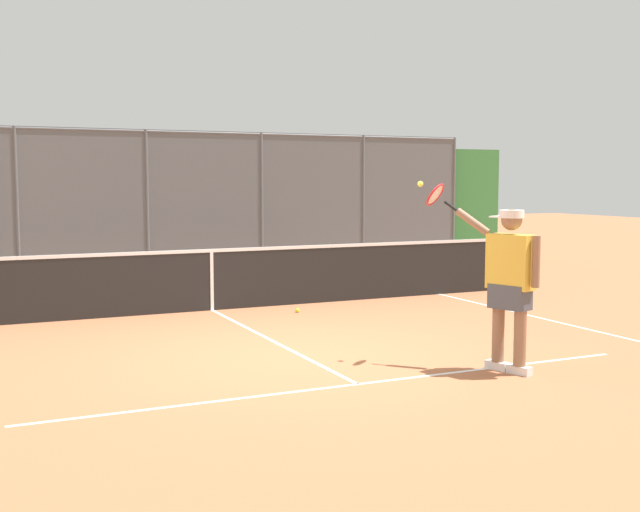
# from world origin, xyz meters

# --- Properties ---
(ground_plane) EXTENTS (60.00, 60.00, 0.00)m
(ground_plane) POSITION_xyz_m (0.00, 0.00, 0.00)
(ground_plane) COLOR #A8603D
(court_line_markings) EXTENTS (8.42, 9.01, 0.01)m
(court_line_markings) POSITION_xyz_m (0.00, 1.72, 0.00)
(court_line_markings) COLOR white
(court_line_markings) RESTS_ON ground
(fence_backdrop) EXTENTS (18.06, 1.37, 3.06)m
(fence_backdrop) POSITION_xyz_m (0.00, -8.70, 1.39)
(fence_backdrop) COLOR #565B60
(fence_backdrop) RESTS_ON ground
(tennis_net) EXTENTS (10.82, 0.09, 1.07)m
(tennis_net) POSITION_xyz_m (0.00, -3.58, 0.49)
(tennis_net) COLOR #2D2D2D
(tennis_net) RESTS_ON ground
(tennis_player) EXTENTS (0.79, 1.29, 2.01)m
(tennis_player) POSITION_xyz_m (-1.68, 1.55, 1.02)
(tennis_player) COLOR silver
(tennis_player) RESTS_ON ground
(tennis_ball_by_sideline) EXTENTS (0.07, 0.07, 0.07)m
(tennis_ball_by_sideline) POSITION_xyz_m (-1.14, -2.84, 0.03)
(tennis_ball_by_sideline) COLOR #CCDB33
(tennis_ball_by_sideline) RESTS_ON ground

